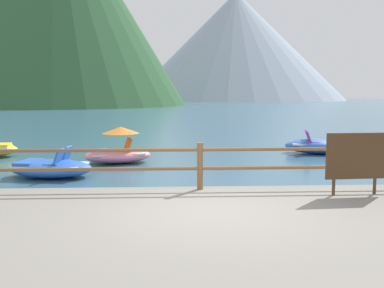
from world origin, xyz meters
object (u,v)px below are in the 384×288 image
(sign_board, at_px, (356,157))
(pedal_boat_1, at_px, (318,146))
(pedal_boat_3, at_px, (51,168))
(pedal_boat_0, at_px, (118,151))

(sign_board, height_order, pedal_boat_1, sign_board)
(pedal_boat_3, bearing_deg, pedal_boat_1, 24.91)
(sign_board, bearing_deg, pedal_boat_1, 75.47)
(sign_board, height_order, pedal_boat_0, sign_board)
(pedal_boat_0, height_order, pedal_boat_3, pedal_boat_0)
(pedal_boat_1, relative_size, pedal_boat_3, 1.07)
(sign_board, distance_m, pedal_boat_3, 8.00)
(sign_board, distance_m, pedal_boat_0, 8.29)
(sign_board, relative_size, pedal_boat_1, 0.44)
(pedal_boat_0, bearing_deg, pedal_boat_3, -124.09)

